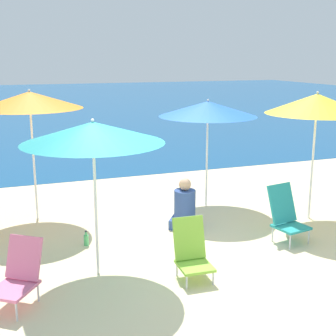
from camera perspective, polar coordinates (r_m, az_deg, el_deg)
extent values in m
plane|color=beige|center=(6.56, 0.60, -11.76)|extent=(60.00, 60.00, 0.00)
cube|color=navy|center=(30.66, -16.23, 7.68)|extent=(60.00, 40.00, 0.01)
cylinder|color=white|center=(8.85, 4.75, 0.77)|extent=(0.04, 0.04, 1.72)
cone|color=blue|center=(8.69, 4.88, 7.21)|extent=(1.82, 1.82, 0.28)
sphere|color=white|center=(8.67, 4.90, 8.26)|extent=(0.04, 0.04, 0.04)
cylinder|color=white|center=(8.47, 17.17, 0.10)|extent=(0.04, 0.04, 1.85)
cone|color=yellow|center=(8.30, 17.69, 7.48)|extent=(1.73, 1.73, 0.34)
sphere|color=white|center=(8.28, 17.78, 8.77)|extent=(0.04, 0.04, 0.04)
cylinder|color=white|center=(8.37, -16.01, 0.35)|extent=(0.04, 0.04, 1.95)
cone|color=orange|center=(8.20, -16.52, 7.96)|extent=(1.76, 1.76, 0.28)
sphere|color=white|center=(8.19, -16.59, 9.08)|extent=(0.04, 0.04, 0.04)
cylinder|color=white|center=(6.08, -8.79, -5.11)|extent=(0.04, 0.04, 1.75)
cone|color=teal|center=(5.84, -9.14, 4.30)|extent=(1.79, 1.79, 0.26)
sphere|color=white|center=(5.82, -9.19, 5.78)|extent=(0.04, 0.04, 0.04)
cylinder|color=silver|center=(7.24, 14.66, -8.71)|extent=(0.02, 0.02, 0.23)
cylinder|color=silver|center=(7.51, 16.78, -8.04)|extent=(0.02, 0.02, 0.23)
cylinder|color=silver|center=(7.49, 12.61, -7.84)|extent=(0.02, 0.02, 0.23)
cylinder|color=silver|center=(7.75, 14.74, -7.23)|extent=(0.02, 0.02, 0.23)
cube|color=teal|center=(7.45, 14.76, -6.98)|extent=(0.53, 0.52, 0.04)
cube|color=teal|center=(7.49, 13.71, -4.19)|extent=(0.49, 0.31, 0.59)
cylinder|color=silver|center=(5.52, -17.99, -16.32)|extent=(0.02, 0.02, 0.23)
cylinder|color=silver|center=(6.02, -18.56, -13.74)|extent=(0.02, 0.02, 0.23)
cylinder|color=silver|center=(5.83, -15.55, -14.41)|extent=(0.02, 0.02, 0.23)
cube|color=pink|center=(5.70, -18.39, -13.80)|extent=(0.64, 0.67, 0.04)
cube|color=pink|center=(5.78, -17.15, -10.38)|extent=(0.46, 0.41, 0.49)
cylinder|color=silver|center=(5.92, 2.30, -13.75)|extent=(0.02, 0.02, 0.18)
cylinder|color=silver|center=(6.03, 5.53, -13.24)|extent=(0.02, 0.02, 0.18)
cylinder|color=silver|center=(6.24, 1.10, -12.23)|extent=(0.02, 0.02, 0.18)
cylinder|color=silver|center=(6.35, 4.17, -11.79)|extent=(0.02, 0.02, 0.18)
cube|color=#8ECC3D|center=(6.09, 3.29, -11.83)|extent=(0.43, 0.47, 0.04)
cube|color=#8ECC3D|center=(6.16, 2.58, -8.50)|extent=(0.42, 0.20, 0.54)
cube|color=#334C8C|center=(7.88, 2.04, -6.71)|extent=(0.60, 0.58, 0.16)
cylinder|color=#334C8C|center=(7.77, 2.06, -4.46)|extent=(0.35, 0.35, 0.49)
sphere|color=tan|center=(7.67, 2.08, -2.01)|extent=(0.20, 0.20, 0.20)
cylinder|color=#4CB266|center=(7.27, -9.94, -8.68)|extent=(0.07, 0.07, 0.16)
cylinder|color=#4CB266|center=(7.23, -9.97, -7.87)|extent=(0.03, 0.03, 0.05)
cylinder|color=black|center=(7.21, -9.98, -7.61)|extent=(0.04, 0.04, 0.02)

